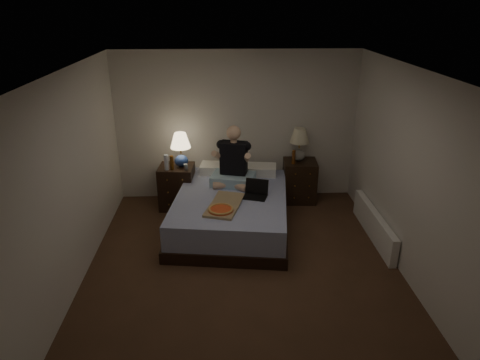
{
  "coord_description": "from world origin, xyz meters",
  "views": [
    {
      "loc": [
        -0.25,
        -4.67,
        3.2
      ],
      "look_at": [
        0.0,
        0.9,
        0.85
      ],
      "focal_mm": 32.0,
      "sensor_mm": 36.0,
      "label": 1
    }
  ],
  "objects_px": {
    "lamp_right": "(299,145)",
    "bed": "(231,211)",
    "nightstand_right": "(299,181)",
    "radiator": "(374,225)",
    "water_bottle": "(166,162)",
    "person": "(233,156)",
    "nightstand_left": "(177,187)",
    "pizza_box": "(221,210)",
    "beer_bottle_right": "(294,157)",
    "beer_bottle_left": "(172,163)",
    "laptop": "(255,190)",
    "soda_can": "(186,167)",
    "lamp_left": "(181,150)"
  },
  "relations": [
    {
      "from": "nightstand_right",
      "to": "radiator",
      "type": "height_order",
      "value": "nightstand_right"
    },
    {
      "from": "laptop",
      "to": "radiator",
      "type": "relative_size",
      "value": 0.21
    },
    {
      "from": "lamp_right",
      "to": "soda_can",
      "type": "height_order",
      "value": "lamp_right"
    },
    {
      "from": "nightstand_left",
      "to": "laptop",
      "type": "bearing_deg",
      "value": -30.16
    },
    {
      "from": "person",
      "to": "laptop",
      "type": "height_order",
      "value": "person"
    },
    {
      "from": "bed",
      "to": "beer_bottle_left",
      "type": "bearing_deg",
      "value": 154.12
    },
    {
      "from": "water_bottle",
      "to": "laptop",
      "type": "bearing_deg",
      "value": -27.92
    },
    {
      "from": "nightstand_right",
      "to": "laptop",
      "type": "height_order",
      "value": "laptop"
    },
    {
      "from": "beer_bottle_left",
      "to": "bed",
      "type": "bearing_deg",
      "value": -33.36
    },
    {
      "from": "nightstand_left",
      "to": "nightstand_right",
      "type": "relative_size",
      "value": 1.01
    },
    {
      "from": "beer_bottle_left",
      "to": "beer_bottle_right",
      "type": "height_order",
      "value": "beer_bottle_left"
    },
    {
      "from": "nightstand_left",
      "to": "lamp_left",
      "type": "height_order",
      "value": "lamp_left"
    },
    {
      "from": "beer_bottle_right",
      "to": "nightstand_left",
      "type": "bearing_deg",
      "value": -178.1
    },
    {
      "from": "nightstand_right",
      "to": "beer_bottle_right",
      "type": "distance_m",
      "value": 0.5
    },
    {
      "from": "laptop",
      "to": "radiator",
      "type": "distance_m",
      "value": 1.79
    },
    {
      "from": "bed",
      "to": "pizza_box",
      "type": "height_order",
      "value": "pizza_box"
    },
    {
      "from": "soda_can",
      "to": "radiator",
      "type": "distance_m",
      "value": 2.98
    },
    {
      "from": "beer_bottle_right",
      "to": "laptop",
      "type": "distance_m",
      "value": 1.16
    },
    {
      "from": "nightstand_right",
      "to": "soda_can",
      "type": "xyz_separation_m",
      "value": [
        -1.89,
        -0.33,
        0.41
      ]
    },
    {
      "from": "lamp_right",
      "to": "nightstand_left",
      "type": "bearing_deg",
      "value": -174.1
    },
    {
      "from": "beer_bottle_left",
      "to": "radiator",
      "type": "bearing_deg",
      "value": -18.83
    },
    {
      "from": "radiator",
      "to": "beer_bottle_left",
      "type": "bearing_deg",
      "value": 161.17
    },
    {
      "from": "bed",
      "to": "person",
      "type": "xyz_separation_m",
      "value": [
        0.04,
        0.4,
        0.73
      ]
    },
    {
      "from": "lamp_right",
      "to": "bed",
      "type": "bearing_deg",
      "value": -140.6
    },
    {
      "from": "nightstand_left",
      "to": "radiator",
      "type": "bearing_deg",
      "value": -16.73
    },
    {
      "from": "person",
      "to": "pizza_box",
      "type": "relative_size",
      "value": 1.22
    },
    {
      "from": "lamp_right",
      "to": "soda_can",
      "type": "relative_size",
      "value": 5.6
    },
    {
      "from": "soda_can",
      "to": "pizza_box",
      "type": "height_order",
      "value": "soda_can"
    },
    {
      "from": "nightstand_right",
      "to": "beer_bottle_right",
      "type": "bearing_deg",
      "value": -140.26
    },
    {
      "from": "lamp_left",
      "to": "person",
      "type": "bearing_deg",
      "value": -22.72
    },
    {
      "from": "water_bottle",
      "to": "radiator",
      "type": "xyz_separation_m",
      "value": [
        3.06,
        -1.01,
        -0.64
      ]
    },
    {
      "from": "bed",
      "to": "nightstand_left",
      "type": "bearing_deg",
      "value": 147.36
    },
    {
      "from": "beer_bottle_left",
      "to": "person",
      "type": "height_order",
      "value": "person"
    },
    {
      "from": "bed",
      "to": "laptop",
      "type": "xyz_separation_m",
      "value": [
        0.34,
        -0.11,
        0.39
      ]
    },
    {
      "from": "pizza_box",
      "to": "beer_bottle_left",
      "type": "bearing_deg",
      "value": 139.58
    },
    {
      "from": "water_bottle",
      "to": "nightstand_left",
      "type": "bearing_deg",
      "value": 45.65
    },
    {
      "from": "person",
      "to": "radiator",
      "type": "height_order",
      "value": "person"
    },
    {
      "from": "lamp_left",
      "to": "pizza_box",
      "type": "bearing_deg",
      "value": -64.64
    },
    {
      "from": "bed",
      "to": "water_bottle",
      "type": "height_order",
      "value": "water_bottle"
    },
    {
      "from": "lamp_left",
      "to": "pizza_box",
      "type": "height_order",
      "value": "lamp_left"
    },
    {
      "from": "water_bottle",
      "to": "person",
      "type": "distance_m",
      "value": 1.08
    },
    {
      "from": "lamp_left",
      "to": "lamp_right",
      "type": "xyz_separation_m",
      "value": [
        1.94,
        0.2,
        -0.01
      ]
    },
    {
      "from": "beer_bottle_right",
      "to": "radiator",
      "type": "distance_m",
      "value": 1.69
    },
    {
      "from": "beer_bottle_left",
      "to": "laptop",
      "type": "relative_size",
      "value": 0.68
    },
    {
      "from": "water_bottle",
      "to": "pizza_box",
      "type": "xyz_separation_m",
      "value": [
        0.85,
        -1.18,
        -0.26
      ]
    },
    {
      "from": "soda_can",
      "to": "person",
      "type": "height_order",
      "value": "person"
    },
    {
      "from": "lamp_left",
      "to": "beer_bottle_left",
      "type": "bearing_deg",
      "value": -134.97
    },
    {
      "from": "person",
      "to": "radiator",
      "type": "distance_m",
      "value": 2.31
    },
    {
      "from": "lamp_right",
      "to": "beer_bottle_left",
      "type": "bearing_deg",
      "value": -170.65
    },
    {
      "from": "nightstand_left",
      "to": "soda_can",
      "type": "height_order",
      "value": "soda_can"
    }
  ]
}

